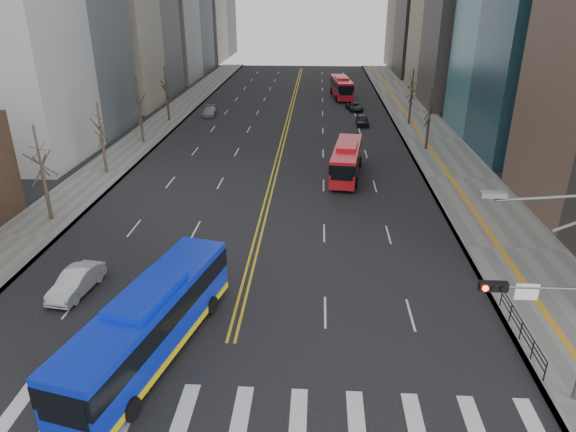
{
  "coord_description": "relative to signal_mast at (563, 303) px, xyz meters",
  "views": [
    {
      "loc": [
        4.07,
        -15.53,
        15.94
      ],
      "look_at": [
        2.57,
        9.76,
        4.88
      ],
      "focal_mm": 32.0,
      "sensor_mm": 36.0,
      "label": 1
    }
  ],
  "objects": [
    {
      "name": "street_trees",
      "position": [
        -20.94,
        32.55,
        0.02
      ],
      "size": [
        35.2,
        47.2,
        7.6
      ],
      "color": "#31271E",
      "rests_on": "ground"
    },
    {
      "name": "crosswalk",
      "position": [
        -13.77,
        -2.0,
        -4.85
      ],
      "size": [
        26.7,
        4.0,
        0.01
      ],
      "color": "silver",
      "rests_on": "ground"
    },
    {
      "name": "sidewalk_right",
      "position": [
        3.73,
        43.0,
        -4.78
      ],
      "size": [
        7.0,
        130.0,
        0.15
      ],
      "primitive_type": "cube",
      "color": "slate",
      "rests_on": "ground"
    },
    {
      "name": "car_silver",
      "position": [
        -24.99,
        53.5,
        -4.23
      ],
      "size": [
        2.05,
        4.4,
        1.24
      ],
      "primitive_type": "imported",
      "rotation": [
        0.0,
        0.0,
        0.07
      ],
      "color": "#929397",
      "rests_on": "ground"
    },
    {
      "name": "red_bus_far",
      "position": [
        -6.01,
        68.27,
        -2.98
      ],
      "size": [
        3.52,
        10.79,
        3.38
      ],
      "color": "red",
      "rests_on": "ground"
    },
    {
      "name": "car_dark_mid",
      "position": [
        -3.93,
        49.1,
        -4.18
      ],
      "size": [
        1.61,
        3.95,
        1.34
      ],
      "primitive_type": "imported",
      "rotation": [
        0.0,
        0.0,
        0.0
      ],
      "color": "black",
      "rests_on": "ground"
    },
    {
      "name": "blue_bus",
      "position": [
        -17.3,
        2.0,
        -2.99
      ],
      "size": [
        5.31,
        12.48,
        3.55
      ],
      "color": "#0C24BC",
      "rests_on": "ground"
    },
    {
      "name": "sidewalk_left",
      "position": [
        -30.27,
        43.0,
        -4.78
      ],
      "size": [
        5.0,
        130.0,
        0.15
      ],
      "primitive_type": "cube",
      "color": "slate",
      "rests_on": "ground"
    },
    {
      "name": "car_white",
      "position": [
        -23.35,
        7.17,
        -4.17
      ],
      "size": [
        2.02,
        4.35,
        1.38
      ],
      "primitive_type": "imported",
      "rotation": [
        0.0,
        0.0,
        -0.14
      ],
      "color": "silver",
      "rests_on": "ground"
    },
    {
      "name": "signal_mast",
      "position": [
        0.0,
        0.0,
        0.0
      ],
      "size": [
        5.37,
        0.37,
        9.39
      ],
      "color": "slate",
      "rests_on": "ground"
    },
    {
      "name": "centerline",
      "position": [
        -13.77,
        53.0,
        -4.85
      ],
      "size": [
        0.55,
        100.0,
        0.01
      ],
      "color": "gold",
      "rests_on": "ground"
    },
    {
      "name": "red_bus_near",
      "position": [
        -6.96,
        28.66,
        -3.1
      ],
      "size": [
        3.48,
        9.99,
        3.14
      ],
      "color": "red",
      "rests_on": "ground"
    },
    {
      "name": "pedestrian_railing",
      "position": [
        0.53,
        4.0,
        -4.03
      ],
      "size": [
        0.06,
        6.06,
        1.02
      ],
      "color": "black",
      "rests_on": "sidewalk_right"
    },
    {
      "name": "car_dark_far",
      "position": [
        -4.38,
        58.18,
        -4.29
      ],
      "size": [
        2.67,
        4.34,
        1.12
      ],
      "primitive_type": "imported",
      "rotation": [
        0.0,
        0.0,
        0.21
      ],
      "color": "black",
      "rests_on": "ground"
    },
    {
      "name": "ground",
      "position": [
        -13.77,
        -2.0,
        -4.86
      ],
      "size": [
        220.0,
        220.0,
        0.0
      ],
      "primitive_type": "plane",
      "color": "black"
    }
  ]
}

